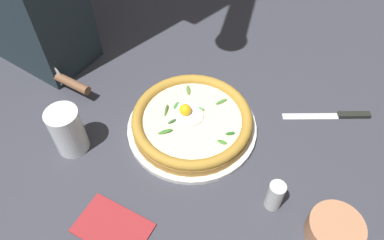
{
  "coord_description": "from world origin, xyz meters",
  "views": [
    {
      "loc": [
        -0.34,
        0.38,
        0.67
      ],
      "look_at": [
        0.03,
        0.02,
        0.03
      ],
      "focal_mm": 33.98,
      "sensor_mm": 36.0,
      "label": 1
    }
  ],
  "objects": [
    {
      "name": "ground_plane",
      "position": [
        0.0,
        0.0,
        -0.01
      ],
      "size": [
        2.4,
        2.4,
        0.03
      ],
      "primitive_type": "cube",
      "color": "#363740",
      "rests_on": "ground"
    },
    {
      "name": "pizza_plate",
      "position": [
        0.03,
        0.02,
        0.01
      ],
      "size": [
        0.3,
        0.3,
        0.01
      ],
      "primitive_type": "cylinder",
      "color": "white",
      "rests_on": "ground"
    },
    {
      "name": "pizza",
      "position": [
        0.03,
        0.02,
        0.03
      ],
      "size": [
        0.27,
        0.27,
        0.05
      ],
      "color": "#B47F34",
      "rests_on": "pizza_plate"
    },
    {
      "name": "table_knife",
      "position": [
        -0.19,
        -0.26,
        0.0
      ],
      "size": [
        0.16,
        0.16,
        0.01
      ],
      "color": "silver",
      "rests_on": "ground"
    },
    {
      "name": "side_bowl",
      "position": [
        -0.34,
        0.01,
        0.02
      ],
      "size": [
        0.1,
        0.1,
        0.04
      ],
      "primitive_type": "cylinder",
      "color": "#B37853",
      "rests_on": "ground"
    },
    {
      "name": "folded_napkin",
      "position": [
        -0.04,
        0.3,
        0.0
      ],
      "size": [
        0.16,
        0.13,
        0.01
      ],
      "primitive_type": "cube",
      "rotation": [
        0.0,
        0.0,
        3.45
      ],
      "color": "maroon",
      "rests_on": "ground"
    },
    {
      "name": "pizza_cutter",
      "position": [
        0.33,
        0.16,
        0.04
      ],
      "size": [
        0.16,
        0.05,
        0.08
      ],
      "color": "silver",
      "rests_on": "ground"
    },
    {
      "name": "drinking_glass",
      "position": [
        0.18,
        0.24,
        0.05
      ],
      "size": [
        0.07,
        0.07,
        0.11
      ],
      "color": "silver",
      "rests_on": "ground"
    },
    {
      "name": "pepper_shaker",
      "position": [
        -0.22,
        0.04,
        0.04
      ],
      "size": [
        0.03,
        0.03,
        0.07
      ],
      "primitive_type": "cylinder",
      "color": "silver",
      "rests_on": "ground"
    }
  ]
}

